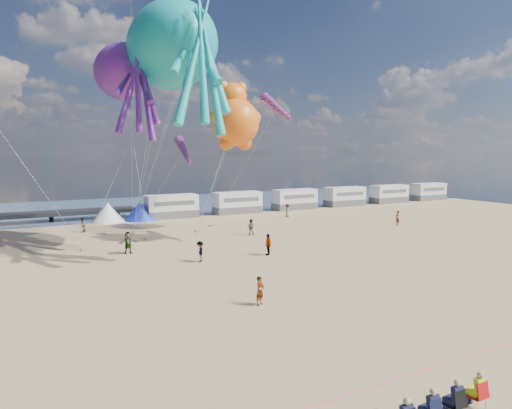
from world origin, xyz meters
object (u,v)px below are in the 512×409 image
beachgoer_5 (397,218)px  kite_teddy_orange (236,122)px  sandbag_b (148,238)px  sandbag_e (132,235)px  standing_person (260,291)px  beachgoer_1 (82,225)px  beachgoer_2 (200,252)px  sandbag_d (211,226)px  motorhome_2 (295,199)px  motorhome_0 (172,206)px  tent_white (108,213)px  beachgoer_0 (287,210)px  kite_octopus_purple (122,71)px  kite_panda (235,115)px  motorhome_1 (238,203)px  sandbag_c (198,231)px  tent_blue (141,211)px  beachgoer_3 (268,244)px  beachgoer_7 (251,227)px  kite_octopus_teal (171,46)px  motorhome_4 (389,194)px  sandbag_a (84,250)px  windsock_mid (277,108)px  motorhome_3 (345,196)px  beachgoer_4 (128,243)px  spectator_row (429,407)px  windsock_right (184,151)px  motorhome_5 (428,192)px

beachgoer_5 → kite_teddy_orange: 22.84m
sandbag_b → sandbag_e: 2.97m
standing_person → kite_teddy_orange: bearing=42.3°
beachgoer_1 → beachgoer_2: size_ratio=0.99×
sandbag_d → motorhome_2: bearing=27.3°
motorhome_0 → beachgoer_1: (-11.74, -5.92, -0.71)m
tent_white → beachgoer_0: 22.56m
beachgoer_1 → kite_teddy_orange: kite_teddy_orange is taller
kite_octopus_purple → kite_panda: kite_octopus_purple is taller
motorhome_1 → tent_white: size_ratio=1.65×
sandbag_c → sandbag_d: (2.74, 2.77, 0.00)m
tent_blue → beachgoer_3: size_ratio=2.25×
beachgoer_7 → kite_octopus_teal: 18.85m
motorhome_4 → beachgoer_7: size_ratio=4.01×
sandbag_a → windsock_mid: 21.81m
kite_panda → motorhome_3: bearing=41.8°
motorhome_3 → sandbag_e: (-36.08, -10.42, -1.39)m
kite_octopus_teal → beachgoer_5: bearing=8.4°
sandbag_e → tent_blue: bearing=71.0°
motorhome_1 → tent_white: motorhome_1 is taller
motorhome_1 → tent_white: 17.50m
beachgoer_4 → sandbag_d: 15.22m
motorhome_1 → spectator_row: 50.53m
tent_white → windsock_right: 16.84m
motorhome_2 → beachgoer_5: 18.60m
tent_white → spectator_row: bearing=-89.3°
sandbag_e → kite_teddy_orange: bearing=-40.2°
motorhome_5 → sandbag_c: bearing=-166.5°
windsock_right → motorhome_3: bearing=29.9°
tent_blue → kite_octopus_teal: size_ratio=0.28×
motorhome_1 → beachgoer_7: size_ratio=4.01×
beachgoer_4 → motorhome_3: bearing=22.3°
windsock_mid → kite_octopus_purple: bearing=158.5°
sandbag_b → motorhome_1: bearing=39.3°
sandbag_e → motorhome_4: bearing=12.9°
kite_octopus_teal → windsock_mid: (9.87, -1.40, -4.96)m
motorhome_0 → beachgoer_7: size_ratio=4.01×
motorhome_2 → beachgoer_3: bearing=-127.3°
tent_blue → sandbag_a: tent_blue is taller
sandbag_b → windsock_right: size_ratio=0.10×
beachgoer_1 → beachgoer_4: (1.88, -12.77, 0.13)m
beachgoer_2 → motorhome_0: bearing=-175.4°
motorhome_1 → beachgoer_4: size_ratio=3.57×
motorhome_2 → motorhome_5: size_ratio=1.00×
beachgoer_0 → sandbag_e: size_ratio=3.47×
beachgoer_7 → windsock_right: (-6.47, 1.51, 7.73)m
beachgoer_5 → sandbag_a: bearing=-24.4°
motorhome_5 → sandbag_d: bearing=-169.0°
beachgoer_7 → kite_octopus_purple: (-11.61, 3.77, 15.14)m
motorhome_4 → sandbag_a: motorhome_4 is taller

